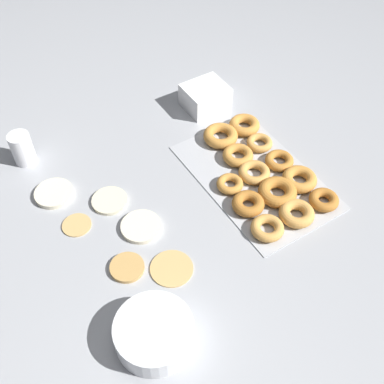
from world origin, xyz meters
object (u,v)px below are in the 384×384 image
(pancake_3, at_px, (54,193))
(paper_cup, at_px, (22,148))
(pancake_2, at_px, (77,225))
(donut_tray, at_px, (262,174))
(pancake_0, at_px, (172,268))
(pancake_1, at_px, (110,201))
(pancake_5, at_px, (127,267))
(container_stack, at_px, (205,97))
(batter_bowl, at_px, (154,333))
(pancake_4, at_px, (141,227))

(pancake_3, distance_m, paper_cup, 0.19)
(pancake_2, distance_m, donut_tray, 0.56)
(pancake_2, relative_size, pancake_3, 0.72)
(pancake_0, distance_m, pancake_1, 0.29)
(pancake_1, height_order, donut_tray, donut_tray)
(pancake_0, relative_size, pancake_5, 1.25)
(pancake_1, relative_size, pancake_3, 0.92)
(pancake_3, bearing_deg, pancake_0, -157.85)
(pancake_0, xyz_separation_m, pancake_5, (0.06, 0.10, 0.00))
(pancake_3, height_order, container_stack, container_stack)
(batter_bowl, height_order, container_stack, container_stack)
(container_stack, bearing_deg, donut_tray, 173.26)
(pancake_0, relative_size, paper_cup, 1.08)
(donut_tray, bearing_deg, pancake_2, 76.50)
(pancake_1, height_order, container_stack, container_stack)
(pancake_5, relative_size, donut_tray, 0.18)
(pancake_0, relative_size, pancake_2, 1.38)
(donut_tray, bearing_deg, pancake_1, 69.62)
(pancake_4, relative_size, pancake_5, 1.25)
(pancake_5, xyz_separation_m, donut_tray, (0.07, -0.49, 0.01))
(pancake_1, bearing_deg, container_stack, -65.08)
(pancake_0, height_order, pancake_5, pancake_5)
(pancake_4, xyz_separation_m, batter_bowl, (-0.30, 0.13, 0.03))
(pancake_5, height_order, container_stack, container_stack)
(batter_bowl, bearing_deg, pancake_2, 3.14)
(pancake_1, height_order, pancake_2, pancake_1)
(pancake_3, relative_size, pancake_5, 1.25)
(pancake_4, bearing_deg, pancake_5, 136.18)
(pancake_0, height_order, paper_cup, paper_cup)
(pancake_4, xyz_separation_m, pancake_5, (-0.10, 0.09, -0.00))
(pancake_1, height_order, pancake_3, pancake_3)
(pancake_2, relative_size, container_stack, 0.57)
(pancake_3, height_order, donut_tray, donut_tray)
(pancake_2, xyz_separation_m, pancake_3, (0.14, 0.01, 0.00))
(pancake_1, xyz_separation_m, paper_cup, (0.29, 0.15, 0.05))
(pancake_4, xyz_separation_m, container_stack, (0.35, -0.44, 0.03))
(pancake_0, relative_size, batter_bowl, 0.61)
(pancake_3, bearing_deg, paper_cup, 6.56)
(pancake_1, xyz_separation_m, pancake_2, (-0.03, 0.12, -0.00))
(pancake_0, bearing_deg, pancake_5, 57.55)
(batter_bowl, xyz_separation_m, paper_cup, (0.73, 0.05, 0.02))
(pancake_5, relative_size, batter_bowl, 0.49)
(batter_bowl, height_order, paper_cup, paper_cup)
(pancake_3, height_order, pancake_5, pancake_3)
(pancake_1, bearing_deg, paper_cup, 26.73)
(pancake_5, xyz_separation_m, batter_bowl, (-0.21, 0.03, 0.03))
(container_stack, bearing_deg, pancake_4, 128.58)
(pancake_2, relative_size, paper_cup, 0.79)
(pancake_5, bearing_deg, paper_cup, 9.48)
(paper_cup, bearing_deg, container_stack, -96.66)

